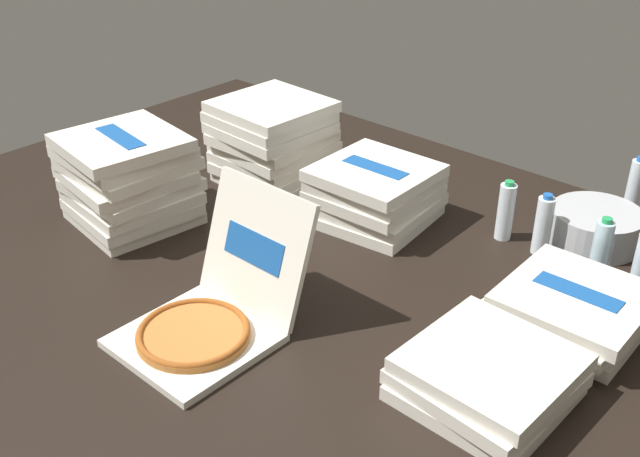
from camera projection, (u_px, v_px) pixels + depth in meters
name	position (u px, v px, depth m)	size (l,w,h in m)	color
ground_plane	(298.00, 281.00, 2.38)	(3.20, 2.40, 0.02)	black
open_pizza_box	(211.00, 311.00, 2.10)	(0.37, 0.50, 0.38)	silver
pizza_stack_left_mid	(273.00, 142.00, 2.91)	(0.40, 0.41, 0.33)	silver
pizza_stack_center_near	(573.00, 308.00, 2.13)	(0.40, 0.41, 0.13)	silver
pizza_stack_left_far	(375.00, 193.00, 2.66)	(0.42, 0.42, 0.21)	silver
pizza_stack_right_near	(129.00, 180.00, 2.62)	(0.43, 0.44, 0.33)	silver
pizza_stack_right_far	(487.00, 377.00, 1.87)	(0.40, 0.40, 0.12)	silver
ice_bucket	(595.00, 227.00, 2.54)	(0.30, 0.30, 0.12)	#B7BABF
water_bottle_1	(601.00, 250.00, 2.32)	(0.06, 0.06, 0.21)	silver
water_bottle_2	(506.00, 211.00, 2.55)	(0.06, 0.06, 0.21)	white
water_bottle_4	(543.00, 225.00, 2.46)	(0.06, 0.06, 0.21)	white
water_bottle_5	(635.00, 186.00, 2.71)	(0.06, 0.06, 0.21)	white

